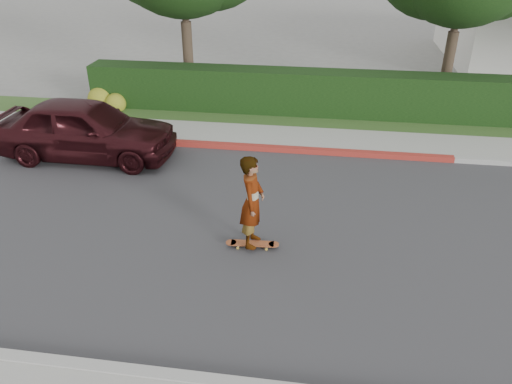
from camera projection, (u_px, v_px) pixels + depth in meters
ground at (442, 244)px, 10.10m from camera, size 120.00×120.00×0.00m
road at (442, 244)px, 10.09m from camera, size 60.00×8.00×0.01m
curb_far at (416, 157)px, 13.62m from camera, size 60.00×0.20×0.15m
curb_red_section at (236, 146)px, 14.25m from camera, size 12.00×0.21×0.15m
sidewalk_far at (412, 145)px, 14.41m from camera, size 60.00×1.60×0.12m
planting_strip at (405, 125)px, 15.80m from camera, size 60.00×1.60×0.10m
hedge at (312, 94)px, 16.37m from camera, size 15.00×1.00×1.50m
flowering_shrub at (106, 101)px, 17.05m from camera, size 1.40×1.00×0.90m
skateboard at (252, 244)px, 9.95m from camera, size 1.08×0.28×0.10m
skateboarder at (252, 202)px, 9.48m from camera, size 0.49×0.71×1.89m
car_maroon at (86, 129)px, 13.42m from camera, size 4.82×1.96×1.64m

